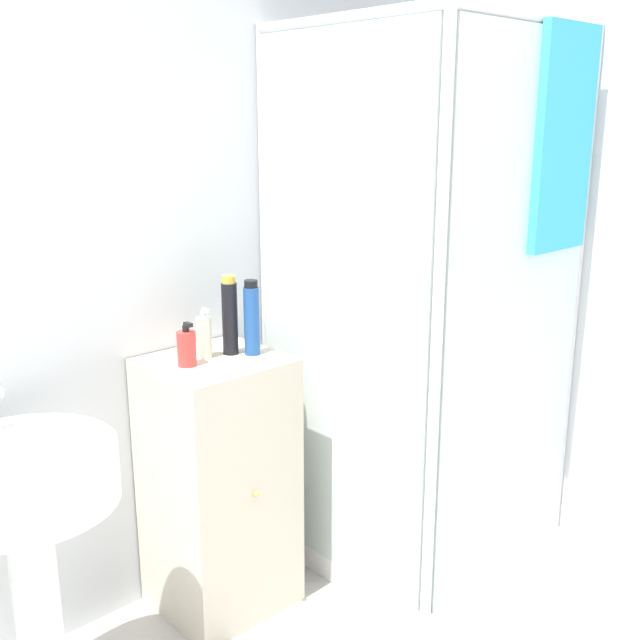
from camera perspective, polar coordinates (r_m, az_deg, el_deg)
name	(u,v)px	position (r m, az deg, el deg)	size (l,w,h in m)	color
wall_back	(21,259)	(2.32, -21.80, 4.36)	(6.40, 0.06, 2.50)	silver
shower_enclosure	(423,422)	(2.81, 7.89, -7.74)	(0.83, 0.86, 1.95)	white
vanity_cabinet	(219,485)	(2.61, -7.69, -12.32)	(0.42, 0.41, 0.89)	beige
sink	(26,509)	(2.13, -21.47, -13.25)	(0.48, 0.48, 0.97)	white
soap_dispenser	(187,348)	(2.37, -10.13, -2.11)	(0.06, 0.06, 0.14)	red
shampoo_bottle_tall_black	(230,316)	(2.45, -6.89, 0.29)	(0.05, 0.05, 0.26)	black
shampoo_bottle_blue	(252,319)	(2.44, -5.23, 0.11)	(0.05, 0.05, 0.25)	#1E4C93
lotion_bottle_white	(204,337)	(2.44, -8.82, -1.28)	(0.05, 0.05, 0.16)	beige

